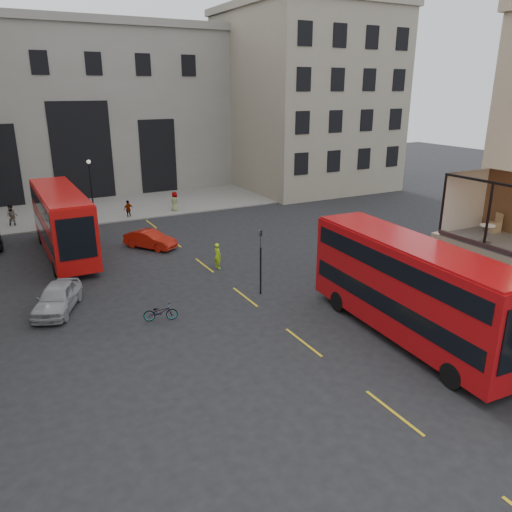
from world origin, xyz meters
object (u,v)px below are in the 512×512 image
car_a (57,298)px  bicycle (161,312)px  pedestrian_d (175,202)px  pedestrian_b (56,226)px  bus_far (62,219)px  cafe_chair_d (495,226)px  pedestrian_c (128,209)px  car_b (150,239)px  cyclist (218,256)px  traffic_light_near (261,254)px  bus_near (410,285)px  pedestrian_a (12,216)px  cafe_table_far (487,231)px  street_lamp_b (92,193)px

car_a → bicycle: bearing=-15.3°
pedestrian_d → pedestrian_b: bearing=85.3°
bus_far → bicycle: size_ratio=6.82×
bus_far → cafe_chair_d: cafe_chair_d is taller
pedestrian_c → bicycle: bearing=61.8°
bicycle → cafe_chair_d: size_ratio=1.84×
car_a → bicycle: size_ratio=2.54×
car_b → cyclist: size_ratio=2.34×
bicycle → pedestrian_d: (8.51, 22.03, 0.51)m
traffic_light_near → car_a: 11.12m
car_a → pedestrian_b: pedestrian_b is taller
bus_near → pedestrian_b: bus_near is taller
pedestrian_a → pedestrian_c: size_ratio=1.19×
bus_near → car_a: (-14.12, 10.86, -1.90)m
pedestrian_a → cafe_chair_d: cafe_chair_d is taller
traffic_light_near → cyclist: size_ratio=2.23×
pedestrian_a → cafe_table_far: 36.71m
bus_near → car_b: size_ratio=3.00×
car_a → pedestrian_a: 19.48m
cyclist → cafe_chair_d: size_ratio=1.83×
street_lamp_b → cyclist: 17.56m
traffic_light_near → cyclist: bearing=94.5°
street_lamp_b → cafe_table_far: bearing=-69.5°
bus_far → car_a: 9.89m
traffic_light_near → car_b: 11.94m
pedestrian_c → pedestrian_d: pedestrian_d is taller
pedestrian_c → bus_near: bearing=83.4°
cyclist → cafe_table_far: size_ratio=2.07×
pedestrian_d → bus_near: bearing=158.6°
street_lamp_b → bicycle: bearing=-92.8°
car_b → cafe_chair_d: (11.50, -19.53, 4.23)m
bus_far → car_a: bearing=-100.6°
traffic_light_near → cyclist: (-0.41, 5.12, -1.57)m
traffic_light_near → bus_far: bus_far is taller
bus_far → bicycle: (2.66, -13.21, -2.16)m
bus_near → pedestrian_d: size_ratio=6.22×
bus_far → pedestrian_b: 5.29m
car_a → cafe_table_far: (17.19, -12.14, 4.40)m
cyclist → cafe_chair_d: bearing=-153.7°
pedestrian_a → pedestrian_d: size_ratio=1.02×
pedestrian_b → pedestrian_c: bearing=-21.0°
street_lamp_b → bus_far: 10.13m
cyclist → pedestrian_a: bearing=25.2°
traffic_light_near → cyclist: 5.37m
bus_far → pedestrian_a: bearing=105.9°
bus_near → cafe_table_far: size_ratio=14.51×
bus_near → cafe_chair_d: size_ratio=12.84×
traffic_light_near → pedestrian_c: size_ratio=2.33×
car_b → cyclist: cyclist is taller
car_a → bicycle: 5.76m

